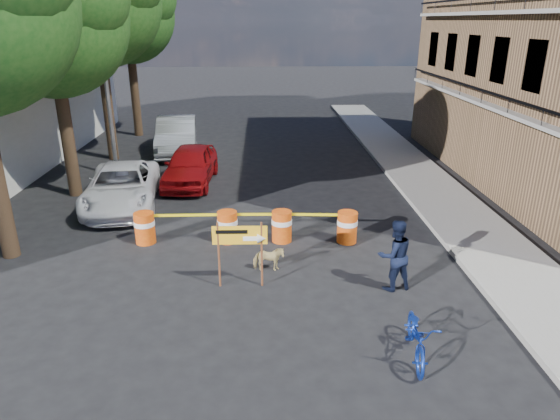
{
  "coord_description": "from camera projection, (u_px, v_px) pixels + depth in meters",
  "views": [
    {
      "loc": [
        -0.04,
        -10.33,
        5.92
      ],
      "look_at": [
        0.4,
        1.77,
        1.3
      ],
      "focal_mm": 32.0,
      "sensor_mm": 36.0,
      "label": 1
    }
  ],
  "objects": [
    {
      "name": "ground",
      "position": [
        266.0,
        288.0,
        11.76
      ],
      "size": [
        120.0,
        120.0,
        0.0
      ],
      "primitive_type": "plane",
      "color": "black",
      "rests_on": "ground"
    },
    {
      "name": "barrel_far_right",
      "position": [
        347.0,
        226.0,
        14.06
      ],
      "size": [
        0.58,
        0.58,
        0.9
      ],
      "color": "red",
      "rests_on": "ground"
    },
    {
      "name": "suv_white",
      "position": [
        122.0,
        187.0,
        16.75
      ],
      "size": [
        2.84,
        5.13,
        1.36
      ],
      "primitive_type": "imported",
      "rotation": [
        0.0,
        0.0,
        0.12
      ],
      "color": "white",
      "rests_on": "ground"
    },
    {
      "name": "barrel_far_left",
      "position": [
        145.0,
        227.0,
        14.01
      ],
      "size": [
        0.58,
        0.58,
        0.9
      ],
      "color": "red",
      "rests_on": "ground"
    },
    {
      "name": "sedan_red",
      "position": [
        190.0,
        165.0,
        19.07
      ],
      "size": [
        1.95,
        4.36,
        1.46
      ],
      "primitive_type": "imported",
      "rotation": [
        0.0,
        0.0,
        -0.05
      ],
      "color": "#9B0C0F",
      "rests_on": "ground"
    },
    {
      "name": "sedan_silver",
      "position": [
        177.0,
        135.0,
        23.52
      ],
      "size": [
        2.32,
        5.22,
        1.67
      ],
      "primitive_type": "imported",
      "rotation": [
        0.0,
        0.0,
        0.11
      ],
      "color": "#AAAEB2",
      "rests_on": "ground"
    },
    {
      "name": "pedestrian",
      "position": [
        395.0,
        255.0,
        11.46
      ],
      "size": [
        0.97,
        0.83,
        1.72
      ],
      "primitive_type": "imported",
      "rotation": [
        0.0,
        0.0,
        3.38
      ],
      "color": "black",
      "rests_on": "ground"
    },
    {
      "name": "dog",
      "position": [
        268.0,
        259.0,
        12.46
      ],
      "size": [
        0.78,
        0.37,
        0.66
      ],
      "primitive_type": "imported",
      "rotation": [
        0.0,
        0.0,
        1.55
      ],
      "color": "tan",
      "rests_on": "ground"
    },
    {
      "name": "bicycle",
      "position": [
        419.0,
        317.0,
        9.06
      ],
      "size": [
        0.73,
        0.99,
        1.74
      ],
      "primitive_type": "imported",
      "rotation": [
        0.0,
        0.0,
        -0.14
      ],
      "color": "#13319D",
      "rests_on": "ground"
    },
    {
      "name": "barrel_mid_left",
      "position": [
        228.0,
        226.0,
        14.09
      ],
      "size": [
        0.58,
        0.58,
        0.9
      ],
      "color": "red",
      "rests_on": "ground"
    },
    {
      "name": "tree_mid_a",
      "position": [
        51.0,
        17.0,
        15.92
      ],
      "size": [
        5.25,
        5.0,
        8.68
      ],
      "color": "#332316",
      "rests_on": "ground"
    },
    {
      "name": "barrel_mid_right",
      "position": [
        282.0,
        226.0,
        14.12
      ],
      "size": [
        0.58,
        0.58,
        0.9
      ],
      "color": "red",
      "rests_on": "ground"
    },
    {
      "name": "streetlamp",
      "position": [
        105.0,
        64.0,
        18.86
      ],
      "size": [
        1.25,
        0.18,
        8.0
      ],
      "color": "gray",
      "rests_on": "ground"
    },
    {
      "name": "tree_far",
      "position": [
        128.0,
        14.0,
        25.19
      ],
      "size": [
        5.04,
        4.8,
        8.84
      ],
      "color": "#332316",
      "rests_on": "ground"
    },
    {
      "name": "detour_sign",
      "position": [
        246.0,
        240.0,
        11.45
      ],
      "size": [
        1.27,
        0.24,
        1.63
      ],
      "rotation": [
        0.0,
        0.0,
        -0.01
      ],
      "color": "#592D19",
      "rests_on": "ground"
    },
    {
      "name": "sidewalk_east",
      "position": [
        440.0,
        198.0,
        17.54
      ],
      "size": [
        2.4,
        40.0,
        0.15
      ],
      "primitive_type": "cube",
      "color": "gray",
      "rests_on": "ground"
    }
  ]
}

